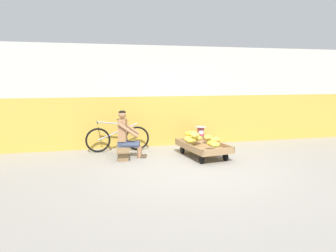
% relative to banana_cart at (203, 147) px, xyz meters
% --- Properties ---
extents(ground_plane, '(80.00, 80.00, 0.00)m').
position_rel_banana_cart_xyz_m(ground_plane, '(-0.54, -1.08, -0.24)').
color(ground_plane, gray).
extents(back_wall, '(16.00, 0.30, 2.78)m').
position_rel_banana_cart_xyz_m(back_wall, '(-0.54, 1.64, 1.15)').
color(back_wall, gold).
rests_on(back_wall, ground).
extents(banana_cart, '(1.06, 1.56, 0.36)m').
position_rel_banana_cart_xyz_m(banana_cart, '(0.00, 0.00, 0.00)').
color(banana_cart, '#99754C').
rests_on(banana_cart, ground).
extents(banana_pile, '(0.89, 1.23, 0.26)m').
position_rel_banana_cart_xyz_m(banana_pile, '(-0.06, 0.06, 0.22)').
color(banana_pile, gold).
rests_on(banana_pile, banana_cart).
extents(low_bench, '(0.39, 1.12, 0.27)m').
position_rel_banana_cart_xyz_m(low_bench, '(-1.89, 0.45, -0.04)').
color(low_bench, olive).
rests_on(low_bench, ground).
extents(vendor_seated, '(0.73, 0.57, 1.14)m').
position_rel_banana_cart_xyz_m(vendor_seated, '(-1.80, 0.43, 0.33)').
color(vendor_seated, '#9E704C').
rests_on(vendor_seated, ground).
extents(plastic_crate, '(0.36, 0.28, 0.30)m').
position_rel_banana_cart_xyz_m(plastic_crate, '(0.28, 0.99, -0.09)').
color(plastic_crate, '#234CA8').
rests_on(plastic_crate, ground).
extents(weighing_scale, '(0.30, 0.30, 0.29)m').
position_rel_banana_cart_xyz_m(weighing_scale, '(0.28, 0.99, 0.21)').
color(weighing_scale, '#28282D').
rests_on(weighing_scale, plastic_crate).
extents(bicycle_near_left, '(1.66, 0.48, 0.86)m').
position_rel_banana_cart_xyz_m(bicycle_near_left, '(-1.96, 1.10, 0.11)').
color(bicycle_near_left, black).
rests_on(bicycle_near_left, ground).
extents(shopping_bag, '(0.18, 0.12, 0.24)m').
position_rel_banana_cart_xyz_m(shopping_bag, '(0.49, 0.65, -0.12)').
color(shopping_bag, green).
rests_on(shopping_bag, ground).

